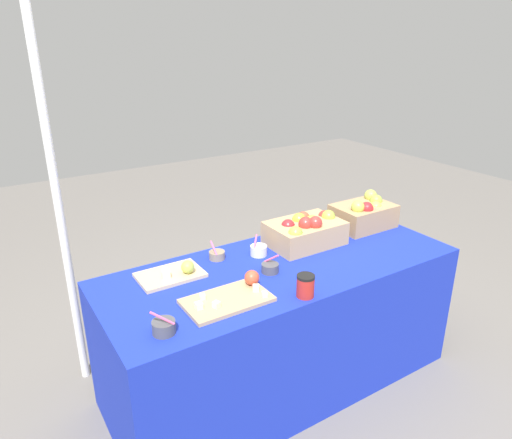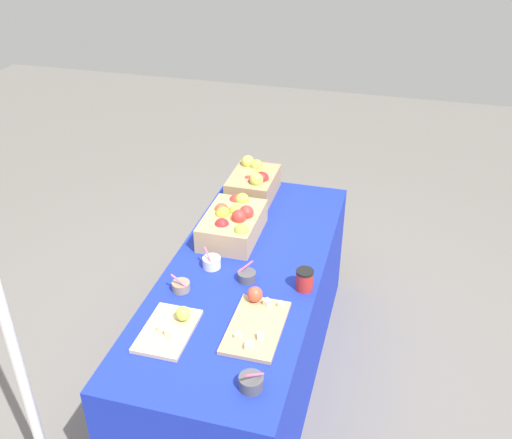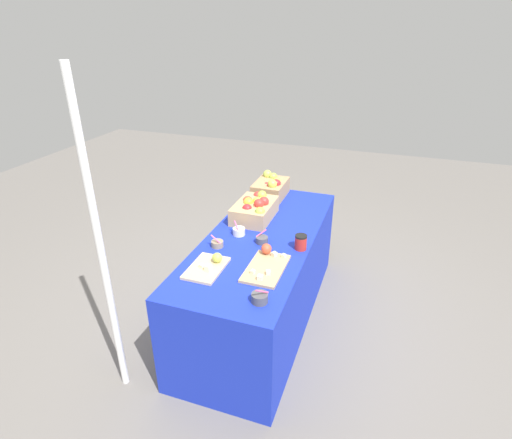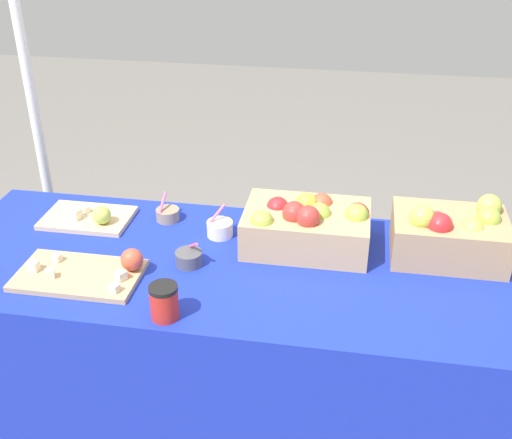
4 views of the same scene
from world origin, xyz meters
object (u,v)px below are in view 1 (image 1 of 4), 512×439
object	(u,v)px
cutting_board_back	(173,273)
sample_bowl_far	(270,268)
sample_bowl_near	(259,250)
apple_crate_left	(364,214)
coffee_cup	(305,286)
cutting_board_front	(232,296)
apple_crate_middle	(306,231)
sample_bowl_extra	(217,255)
tent_pole	(60,215)
sample_bowl_mid	(164,327)

from	to	relation	value
cutting_board_back	sample_bowl_far	distance (m)	0.48
sample_bowl_near	apple_crate_left	bearing A→B (deg)	-0.32
cutting_board_back	sample_bowl_far	xyz separation A→B (m)	(0.43, -0.22, 0.01)
apple_crate_left	coffee_cup	distance (m)	0.95
cutting_board_front	sample_bowl_near	distance (m)	0.48
apple_crate_middle	cutting_board_front	world-z (taller)	apple_crate_middle
apple_crate_middle	sample_bowl_extra	size ratio (longest dim) A/B	4.33
coffee_cup	apple_crate_left	bearing A→B (deg)	29.90
apple_crate_left	coffee_cup	bearing A→B (deg)	-150.10
sample_bowl_near	sample_bowl_extra	xyz separation A→B (m)	(-0.21, 0.08, -0.01)
tent_pole	sample_bowl_far	bearing A→B (deg)	-38.60
apple_crate_left	sample_bowl_extra	world-z (taller)	apple_crate_left
cutting_board_front	coffee_cup	bearing A→B (deg)	-27.35
sample_bowl_far	tent_pole	distance (m)	1.10
sample_bowl_mid	cutting_board_back	bearing A→B (deg)	62.54
apple_crate_left	sample_bowl_near	world-z (taller)	apple_crate_left
cutting_board_back	apple_crate_left	bearing A→B (deg)	-0.99
apple_crate_middle	sample_bowl_far	xyz separation A→B (m)	(-0.37, -0.18, -0.06)
cutting_board_front	coffee_cup	world-z (taller)	coffee_cup
cutting_board_front	sample_bowl_extra	bearing A→B (deg)	70.98
sample_bowl_far	apple_crate_middle	bearing A→B (deg)	26.46
apple_crate_left	sample_bowl_far	xyz separation A→B (m)	(-0.83, -0.19, -0.06)
apple_crate_middle	cutting_board_back	bearing A→B (deg)	177.57
apple_crate_left	apple_crate_middle	distance (m)	0.47
apple_crate_left	sample_bowl_mid	distance (m)	1.54
apple_crate_middle	coffee_cup	size ratio (longest dim) A/B	3.92
sample_bowl_mid	coffee_cup	world-z (taller)	sample_bowl_mid
sample_bowl_far	tent_pole	world-z (taller)	tent_pole
apple_crate_left	coffee_cup	xyz separation A→B (m)	(-0.83, -0.48, -0.03)
sample_bowl_extra	cutting_board_back	bearing A→B (deg)	-167.46
cutting_board_back	coffee_cup	bearing A→B (deg)	-48.69
sample_bowl_mid	apple_crate_middle	bearing A→B (deg)	20.80
cutting_board_back	coffee_cup	xyz separation A→B (m)	(0.44, -0.50, 0.04)
sample_bowl_mid	tent_pole	distance (m)	0.93
sample_bowl_far	cutting_board_back	bearing A→B (deg)	153.47
sample_bowl_near	cutting_board_back	bearing A→B (deg)	177.97
apple_crate_left	coffee_cup	size ratio (longest dim) A/B	3.43
cutting_board_front	sample_bowl_far	xyz separation A→B (m)	(0.29, 0.13, 0.01)
coffee_cup	tent_pole	bearing A→B (deg)	131.59
cutting_board_front	sample_bowl_mid	size ratio (longest dim) A/B	3.43
sample_bowl_near	sample_bowl_mid	xyz separation A→B (m)	(-0.71, -0.40, 0.00)
apple_crate_left	sample_bowl_far	distance (m)	0.86
sample_bowl_extra	tent_pole	world-z (taller)	tent_pole
sample_bowl_mid	apple_crate_left	bearing A→B (deg)	15.04
apple_crate_left	sample_bowl_mid	world-z (taller)	apple_crate_left
apple_crate_left	cutting_board_front	size ratio (longest dim) A/B	0.93
apple_crate_left	sample_bowl_far	bearing A→B (deg)	-166.85
cutting_board_front	sample_bowl_far	bearing A→B (deg)	23.20
apple_crate_middle	sample_bowl_far	bearing A→B (deg)	-153.54
cutting_board_front	sample_bowl_near	xyz separation A→B (m)	(0.35, 0.33, 0.01)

